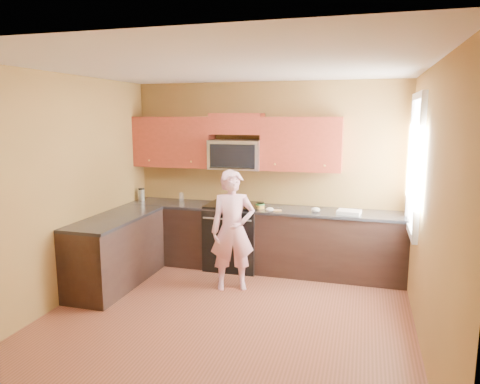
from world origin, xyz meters
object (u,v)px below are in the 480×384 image
(butter_tub, at_px, (260,208))
(frying_pan, at_px, (230,206))
(travel_mug, at_px, (142,201))
(woman, at_px, (233,230))
(microwave, at_px, (236,169))
(stove, at_px, (234,236))

(butter_tub, bearing_deg, frying_pan, -165.30)
(frying_pan, relative_size, travel_mug, 2.31)
(woman, relative_size, frying_pan, 3.44)
(microwave, distance_m, travel_mug, 1.59)
(woman, bearing_deg, butter_tub, 54.26)
(travel_mug, bearing_deg, woman, -25.10)
(woman, bearing_deg, stove, 84.06)
(frying_pan, bearing_deg, travel_mug, -178.14)
(microwave, bearing_deg, butter_tub, -24.21)
(travel_mug, bearing_deg, microwave, 4.32)
(butter_tub, relative_size, travel_mug, 0.64)
(stove, distance_m, travel_mug, 1.55)
(travel_mug, bearing_deg, frying_pan, -6.86)
(butter_tub, height_order, travel_mug, travel_mug)
(stove, distance_m, frying_pan, 0.50)
(microwave, bearing_deg, woman, -76.42)
(stove, height_order, woman, woman)
(stove, relative_size, microwave, 1.25)
(stove, height_order, butter_tub, butter_tub)
(stove, relative_size, butter_tub, 7.60)
(microwave, relative_size, travel_mug, 3.89)
(microwave, xyz_separation_m, butter_tub, (0.41, -0.18, -0.53))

